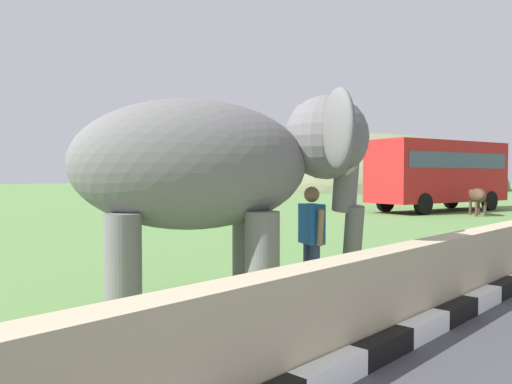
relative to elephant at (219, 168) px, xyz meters
The scene contains 6 objects.
barrier_parapet 2.59m from the elephant, 89.35° to the right, with size 28.00×0.36×1.00m, color tan.
elephant is the anchor object (origin of this frame).
person_handler 1.78m from the elephant, 18.14° to the right, with size 0.38×0.64×1.66m.
bus_red 21.25m from the elephant, 16.25° to the left, with size 8.44×4.33×3.50m.
cow_near 19.23m from the elephant, 10.44° to the left, with size 1.77×1.46×1.23m.
hill_east 60.44m from the elephant, 28.63° to the left, with size 38.91×31.12×14.10m.
Camera 1 is at (-2.53, 1.26, 1.82)m, focal length 35.55 mm.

